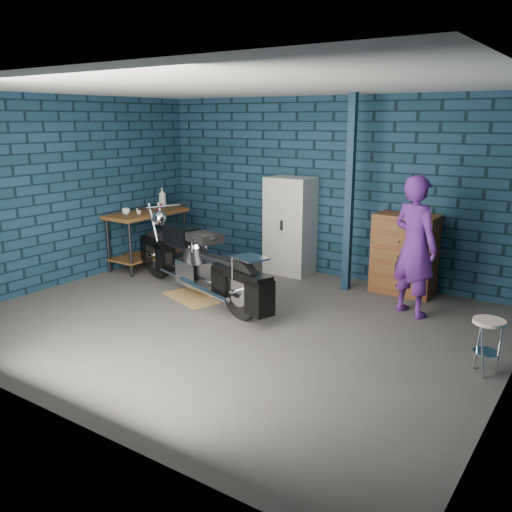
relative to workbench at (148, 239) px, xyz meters
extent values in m
plane|color=#464441|center=(2.68, -1.28, -0.46)|extent=(6.00, 6.00, 0.00)
cube|color=#102836|center=(2.68, 1.22, 0.90)|extent=(6.00, 0.02, 2.70)
cube|color=#102836|center=(-0.32, -1.28, 0.90)|extent=(0.02, 5.00, 2.70)
cube|color=silver|center=(2.68, -1.28, 2.25)|extent=(6.00, 5.00, 0.02)
cube|color=#12283B|center=(3.23, 0.67, 0.90)|extent=(0.10, 0.10, 2.70)
cube|color=brown|center=(0.00, 0.00, 0.00)|extent=(0.60, 1.40, 0.91)
cube|color=olive|center=(1.70, -0.78, -0.45)|extent=(1.02, 0.89, 0.01)
imported|color=#511F77|center=(4.33, 0.20, 0.41)|extent=(0.74, 0.64, 1.73)
cube|color=gray|center=(0.02, 0.16, -0.32)|extent=(0.42, 0.30, 0.26)
cube|color=beige|center=(2.12, 0.95, 0.30)|extent=(0.70, 0.50, 1.50)
cube|color=brown|center=(3.95, 0.95, 0.10)|extent=(0.83, 0.46, 1.11)
imported|color=beige|center=(-0.07, -0.38, 0.50)|extent=(0.16, 0.16, 0.10)
imported|color=beige|center=(0.06, -0.22, 0.50)|extent=(0.11, 0.11, 0.09)
cylinder|color=#A51619|center=(0.13, 0.16, 0.52)|extent=(0.09, 0.09, 0.12)
imported|color=gray|center=(-0.07, 0.45, 0.62)|extent=(0.16, 0.16, 0.34)
camera|label=1|loc=(6.32, -6.16, 1.90)|focal=38.00mm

